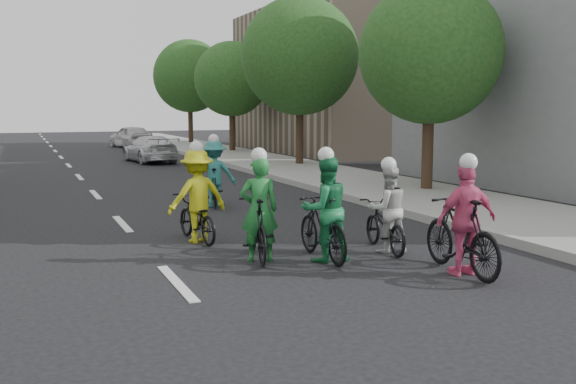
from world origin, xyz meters
TOP-DOWN VIEW (x-y plane):
  - ground at (0.00, 0.00)m, footprint 120.00×120.00m
  - sidewalk_right at (8.00, 10.00)m, footprint 4.00×80.00m
  - curb_right at (6.05, 10.00)m, footprint 0.18×80.00m
  - bldg_se at (16.00, 24.00)m, footprint 10.00×14.00m
  - tree_r_0 at (8.80, 6.60)m, footprint 4.00×4.00m
  - tree_r_1 at (8.80, 15.60)m, footprint 4.80×4.80m
  - tree_r_2 at (8.80, 24.60)m, footprint 4.00×4.00m
  - tree_r_3 at (8.80, 33.60)m, footprint 4.80×4.80m
  - cyclist_0 at (3.76, 0.60)m, footprint 0.80×1.70m
  - cyclist_1 at (1.00, 2.63)m, footprint 1.17×1.69m
  - cyclist_2 at (1.52, 0.84)m, footprint 0.83×1.79m
  - cyclist_3 at (2.47, 6.57)m, footprint 1.17×1.70m
  - cyclist_4 at (2.50, 0.42)m, footprint 0.83×1.74m
  - cyclist_5 at (4.00, -1.14)m, footprint 0.99×1.93m
  - follow_car_lead at (3.53, 20.38)m, footprint 2.11×4.25m
  - follow_car_trail at (4.50, 31.49)m, footprint 2.40×4.29m

SIDE VIEW (x-z plane):
  - ground at x=0.00m, z-range 0.00..0.00m
  - sidewalk_right at x=8.00m, z-range 0.00..0.15m
  - curb_right at x=6.05m, z-range 0.00..0.18m
  - cyclist_0 at x=3.76m, z-range -0.24..1.38m
  - follow_car_lead at x=3.53m, z-range 0.00..1.19m
  - cyclist_2 at x=1.52m, z-range -0.28..1.54m
  - cyclist_5 at x=4.00m, z-range -0.23..1.57m
  - follow_car_trail at x=4.50m, z-range 0.00..1.38m
  - cyclist_4 at x=2.50m, z-range -0.23..1.61m
  - cyclist_1 at x=1.00m, z-range -0.24..1.62m
  - cyclist_3 at x=2.47m, z-range -0.20..1.60m
  - tree_r_0 at x=8.80m, z-range 0.98..6.95m
  - tree_r_2 at x=8.80m, z-range 0.98..6.95m
  - bldg_se at x=16.00m, z-range 0.00..8.00m
  - tree_r_1 at x=8.80m, z-range 1.05..7.98m
  - tree_r_3 at x=8.80m, z-range 1.05..7.98m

